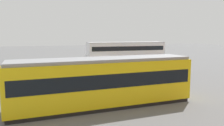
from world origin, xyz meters
TOP-DOWN VIEW (x-y plane):
  - ground_plane at (0.00, 0.00)m, footprint 160.00×160.00m
  - double_decker_bus at (-4.02, -3.23)m, footprint 11.54×2.62m
  - tram_yellow at (4.08, 11.91)m, footprint 12.35×3.01m
  - pedestrian_near_railing at (2.79, 3.49)m, footprint 0.45×0.45m
  - pedestrian_crossing at (-1.03, 6.01)m, footprint 0.44×0.44m
  - pedestrian_railing at (4.38, 6.75)m, footprint 6.67×1.06m
  - info_sign at (8.31, 6.31)m, footprint 1.03×0.17m

SIDE VIEW (x-z plane):
  - ground_plane at x=0.00m, z-range 0.00..0.00m
  - pedestrian_railing at x=4.38m, z-range 0.19..1.27m
  - pedestrian_near_railing at x=2.79m, z-range 0.12..1.72m
  - pedestrian_crossing at x=-1.03m, z-range 0.12..1.77m
  - info_sign at x=8.31m, z-range 0.46..2.93m
  - tram_yellow at x=4.08m, z-range 0.06..3.34m
  - double_decker_bus at x=-4.02m, z-range 0.04..3.87m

